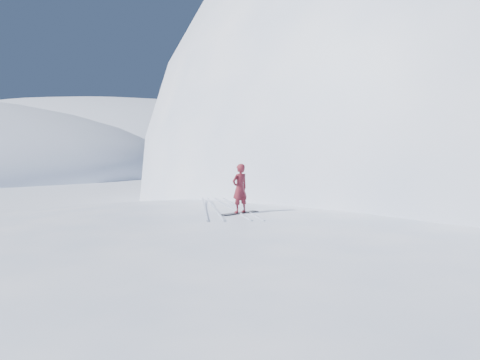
# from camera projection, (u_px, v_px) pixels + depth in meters

# --- Properties ---
(ground) EXTENTS (400.00, 400.00, 0.00)m
(ground) POSITION_uv_depth(u_px,v_px,m) (225.00, 313.00, 12.22)
(ground) COLOR white
(ground) RESTS_ON ground
(near_ridge) EXTENTS (36.00, 28.00, 4.80)m
(near_ridge) POSITION_uv_depth(u_px,v_px,m) (256.00, 280.00, 15.21)
(near_ridge) COLOR white
(near_ridge) RESTS_ON ground
(peak_shoulder) EXTENTS (28.00, 24.00, 18.00)m
(peak_shoulder) POSITION_uv_depth(u_px,v_px,m) (368.00, 209.00, 32.12)
(peak_shoulder) COLOR white
(peak_shoulder) RESTS_ON ground
(far_ridge_c) EXTENTS (140.00, 90.00, 36.00)m
(far_ridge_c) POSITION_uv_depth(u_px,v_px,m) (100.00, 162.00, 122.01)
(far_ridge_c) COLOR white
(far_ridge_c) RESTS_ON ground
(wind_bumps) EXTENTS (16.00, 14.40, 1.00)m
(wind_bumps) POSITION_uv_depth(u_px,v_px,m) (211.00, 289.00, 14.34)
(wind_bumps) COLOR white
(wind_bumps) RESTS_ON ground
(snowboard) EXTENTS (1.35, 1.15, 0.03)m
(snowboard) POSITION_uv_depth(u_px,v_px,m) (240.00, 213.00, 15.11)
(snowboard) COLOR black
(snowboard) RESTS_ON near_ridge
(snowboarder) EXTENTS (0.75, 0.71, 1.72)m
(snowboarder) POSITION_uv_depth(u_px,v_px,m) (240.00, 188.00, 15.03)
(snowboarder) COLOR maroon
(snowboarder) RESTS_ON snowboard
(board_tracks) EXTENTS (2.56, 5.97, 0.04)m
(board_tracks) POSITION_uv_depth(u_px,v_px,m) (222.00, 207.00, 16.50)
(board_tracks) COLOR silver
(board_tracks) RESTS_ON ground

